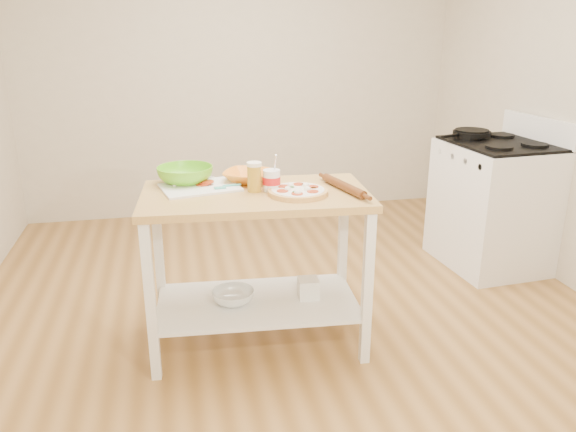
# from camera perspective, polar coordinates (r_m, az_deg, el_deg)

# --- Properties ---
(room_shell) EXTENTS (4.04, 4.54, 2.74)m
(room_shell) POSITION_cam_1_polar(r_m,az_deg,el_deg) (3.12, 0.41, 11.68)
(room_shell) COLOR #A1733B
(room_shell) RESTS_ON ground
(prep_island) EXTENTS (1.24, 0.74, 0.90)m
(prep_island) POSITION_cam_1_polar(r_m,az_deg,el_deg) (3.05, -3.25, -2.09)
(prep_island) COLOR tan
(prep_island) RESTS_ON ground
(gas_stove) EXTENTS (0.72, 0.82, 1.11)m
(gas_stove) POSITION_cam_1_polar(r_m,az_deg,el_deg) (4.45, 20.12, 1.14)
(gas_stove) COLOR white
(gas_stove) RESTS_ON ground
(skillet) EXTENTS (0.43, 0.28, 0.03)m
(skillet) POSITION_cam_1_polar(r_m,az_deg,el_deg) (4.44, 18.11, 8.00)
(skillet) COLOR black
(skillet) RESTS_ON gas_stove
(pizza) EXTENTS (0.32, 0.32, 0.05)m
(pizza) POSITION_cam_1_polar(r_m,az_deg,el_deg) (2.93, 1.02, 2.55)
(pizza) COLOR #E5B261
(pizza) RESTS_ON prep_island
(cutting_board) EXTENTS (0.45, 0.38, 0.04)m
(cutting_board) POSITION_cam_1_polar(r_m,az_deg,el_deg) (3.08, -9.02, 2.94)
(cutting_board) COLOR white
(cutting_board) RESTS_ON prep_island
(spatula) EXTENTS (0.15, 0.06, 0.01)m
(spatula) POSITION_cam_1_polar(r_m,az_deg,el_deg) (3.04, -6.28, 3.01)
(spatula) COLOR #42AE9F
(spatula) RESTS_ON cutting_board
(knife) EXTENTS (0.25, 0.13, 0.01)m
(knife) POSITION_cam_1_polar(r_m,az_deg,el_deg) (3.18, -10.31, 3.57)
(knife) COLOR silver
(knife) RESTS_ON cutting_board
(orange_bowl) EXTENTS (0.35, 0.35, 0.06)m
(orange_bowl) POSITION_cam_1_polar(r_m,az_deg,el_deg) (3.17, -4.12, 4.04)
(orange_bowl) COLOR orange
(orange_bowl) RESTS_ON prep_island
(green_bowl) EXTENTS (0.33, 0.33, 0.10)m
(green_bowl) POSITION_cam_1_polar(r_m,az_deg,el_deg) (3.18, -10.40, 4.12)
(green_bowl) COLOR #62C11C
(green_bowl) RESTS_ON prep_island
(beer_pint) EXTENTS (0.08, 0.08, 0.16)m
(beer_pint) POSITION_cam_1_polar(r_m,az_deg,el_deg) (2.97, -3.44, 4.01)
(beer_pint) COLOR #B58A23
(beer_pint) RESTS_ON prep_island
(yogurt_tub) EXTENTS (0.09, 0.09, 0.20)m
(yogurt_tub) POSITION_cam_1_polar(r_m,az_deg,el_deg) (2.99, -1.68, 3.66)
(yogurt_tub) COLOR white
(yogurt_tub) RESTS_ON prep_island
(rolling_pin) EXTENTS (0.13, 0.40, 0.05)m
(rolling_pin) POSITION_cam_1_polar(r_m,az_deg,el_deg) (3.01, 5.67, 3.02)
(rolling_pin) COLOR #5E3115
(rolling_pin) RESTS_ON prep_island
(shelf_glass_bowl) EXTENTS (0.28, 0.28, 0.07)m
(shelf_glass_bowl) POSITION_cam_1_polar(r_m,az_deg,el_deg) (3.18, -5.59, -8.17)
(shelf_glass_bowl) COLOR silver
(shelf_glass_bowl) RESTS_ON prep_island
(shelf_bin) EXTENTS (0.12, 0.12, 0.11)m
(shelf_bin) POSITION_cam_1_polar(r_m,az_deg,el_deg) (3.22, 2.07, -7.33)
(shelf_bin) COLOR white
(shelf_bin) RESTS_ON prep_island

